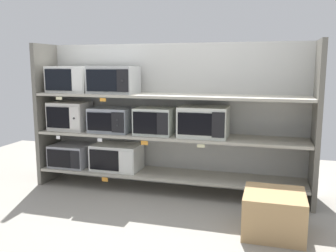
{
  "coord_description": "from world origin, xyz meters",
  "views": [
    {
      "loc": [
        1.13,
        -3.94,
        1.45
      ],
      "look_at": [
        0.0,
        0.0,
        0.77
      ],
      "focal_mm": 38.96,
      "sensor_mm": 36.0,
      "label": 1
    }
  ],
  "objects_px": {
    "microwave_1": "(117,157)",
    "microwave_7": "(113,80)",
    "shipping_carton": "(274,213)",
    "microwave_6": "(70,79)",
    "microwave_0": "(72,155)",
    "microwave_3": "(112,120)",
    "microwave_5": "(204,122)",
    "microwave_2": "(70,116)",
    "microwave_4": "(155,121)"
  },
  "relations": [
    {
      "from": "microwave_1",
      "to": "microwave_7",
      "type": "xyz_separation_m",
      "value": [
        -0.02,
        -0.0,
        0.92
      ]
    },
    {
      "from": "shipping_carton",
      "to": "microwave_6",
      "type": "bearing_deg",
      "value": 161.64
    },
    {
      "from": "microwave_0",
      "to": "microwave_6",
      "type": "bearing_deg",
      "value": -0.08
    },
    {
      "from": "microwave_3",
      "to": "microwave_7",
      "type": "relative_size",
      "value": 0.89
    },
    {
      "from": "microwave_0",
      "to": "microwave_5",
      "type": "xyz_separation_m",
      "value": [
        1.67,
        0.0,
        0.49
      ]
    },
    {
      "from": "microwave_3",
      "to": "microwave_0",
      "type": "bearing_deg",
      "value": -179.98
    },
    {
      "from": "microwave_0",
      "to": "microwave_7",
      "type": "xyz_separation_m",
      "value": [
        0.59,
        -0.0,
        0.94
      ]
    },
    {
      "from": "microwave_0",
      "to": "microwave_1",
      "type": "height_order",
      "value": "microwave_1"
    },
    {
      "from": "microwave_3",
      "to": "microwave_2",
      "type": "bearing_deg",
      "value": -180.0
    },
    {
      "from": "microwave_3",
      "to": "microwave_4",
      "type": "bearing_deg",
      "value": -0.02
    },
    {
      "from": "microwave_0",
      "to": "shipping_carton",
      "type": "relative_size",
      "value": 0.89
    },
    {
      "from": "microwave_5",
      "to": "microwave_6",
      "type": "distance_m",
      "value": 1.7
    },
    {
      "from": "microwave_2",
      "to": "shipping_carton",
      "type": "xyz_separation_m",
      "value": [
        2.44,
        -0.8,
        -0.65
      ]
    },
    {
      "from": "microwave_0",
      "to": "microwave_5",
      "type": "bearing_deg",
      "value": 0.01
    },
    {
      "from": "microwave_2",
      "to": "microwave_5",
      "type": "xyz_separation_m",
      "value": [
        1.67,
        0.0,
        -0.0
      ]
    },
    {
      "from": "microwave_1",
      "to": "microwave_2",
      "type": "relative_size",
      "value": 1.24
    },
    {
      "from": "microwave_0",
      "to": "microwave_5",
      "type": "height_order",
      "value": "microwave_5"
    },
    {
      "from": "microwave_1",
      "to": "microwave_5",
      "type": "distance_m",
      "value": 1.16
    },
    {
      "from": "microwave_0",
      "to": "microwave_2",
      "type": "xyz_separation_m",
      "value": [
        -0.0,
        0.0,
        0.49
      ]
    },
    {
      "from": "microwave_0",
      "to": "microwave_2",
      "type": "relative_size",
      "value": 1.0
    },
    {
      "from": "microwave_1",
      "to": "microwave_6",
      "type": "distance_m",
      "value": 1.09
    },
    {
      "from": "microwave_1",
      "to": "shipping_carton",
      "type": "xyz_separation_m",
      "value": [
        1.83,
        -0.8,
        -0.18
      ]
    },
    {
      "from": "microwave_2",
      "to": "microwave_4",
      "type": "height_order",
      "value": "microwave_2"
    },
    {
      "from": "microwave_6",
      "to": "microwave_5",
      "type": "bearing_deg",
      "value": 0.01
    },
    {
      "from": "microwave_4",
      "to": "microwave_3",
      "type": "bearing_deg",
      "value": 179.98
    },
    {
      "from": "microwave_5",
      "to": "microwave_0",
      "type": "bearing_deg",
      "value": -179.99
    },
    {
      "from": "microwave_7",
      "to": "microwave_1",
      "type": "bearing_deg",
      "value": 0.26
    },
    {
      "from": "shipping_carton",
      "to": "microwave_1",
      "type": "bearing_deg",
      "value": 156.36
    },
    {
      "from": "microwave_2",
      "to": "microwave_7",
      "type": "relative_size",
      "value": 0.85
    },
    {
      "from": "microwave_3",
      "to": "microwave_5",
      "type": "relative_size",
      "value": 0.91
    },
    {
      "from": "microwave_5",
      "to": "microwave_7",
      "type": "xyz_separation_m",
      "value": [
        -1.07,
        -0.0,
        0.45
      ]
    },
    {
      "from": "microwave_3",
      "to": "microwave_4",
      "type": "xyz_separation_m",
      "value": [
        0.54,
        -0.0,
        0.01
      ]
    },
    {
      "from": "microwave_1",
      "to": "microwave_5",
      "type": "height_order",
      "value": "microwave_5"
    },
    {
      "from": "microwave_1",
      "to": "microwave_7",
      "type": "bearing_deg",
      "value": -179.74
    },
    {
      "from": "microwave_2",
      "to": "microwave_5",
      "type": "height_order",
      "value": "microwave_2"
    },
    {
      "from": "microwave_2",
      "to": "microwave_7",
      "type": "distance_m",
      "value": 0.74
    },
    {
      "from": "microwave_1",
      "to": "microwave_6",
      "type": "relative_size",
      "value": 1.1
    },
    {
      "from": "microwave_2",
      "to": "microwave_5",
      "type": "relative_size",
      "value": 0.86
    },
    {
      "from": "microwave_2",
      "to": "microwave_6",
      "type": "xyz_separation_m",
      "value": [
        0.03,
        -0.0,
        0.45
      ]
    },
    {
      "from": "microwave_4",
      "to": "microwave_7",
      "type": "height_order",
      "value": "microwave_7"
    },
    {
      "from": "microwave_7",
      "to": "microwave_3",
      "type": "bearing_deg",
      "value": 179.64
    },
    {
      "from": "microwave_0",
      "to": "microwave_3",
      "type": "xyz_separation_m",
      "value": [
        0.56,
        0.0,
        0.47
      ]
    },
    {
      "from": "microwave_6",
      "to": "shipping_carton",
      "type": "distance_m",
      "value": 2.77
    },
    {
      "from": "microwave_0",
      "to": "microwave_4",
      "type": "relative_size",
      "value": 1.07
    },
    {
      "from": "microwave_4",
      "to": "microwave_6",
      "type": "distance_m",
      "value": 1.17
    },
    {
      "from": "microwave_0",
      "to": "microwave_7",
      "type": "height_order",
      "value": "microwave_7"
    },
    {
      "from": "microwave_5",
      "to": "shipping_carton",
      "type": "bearing_deg",
      "value": -45.88
    },
    {
      "from": "microwave_2",
      "to": "microwave_4",
      "type": "bearing_deg",
      "value": -0.01
    },
    {
      "from": "microwave_2",
      "to": "microwave_5",
      "type": "distance_m",
      "value": 1.67
    },
    {
      "from": "microwave_0",
      "to": "shipping_carton",
      "type": "bearing_deg",
      "value": -18.15
    }
  ]
}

